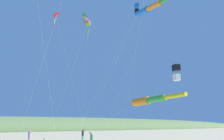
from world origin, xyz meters
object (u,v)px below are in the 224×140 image
Objects in this scene: person_child_green_jacket at (29,136)px; kite_windsock_long_streamer_left at (149,100)px; person_bystander_far at (92,138)px; kite_delta_yellow_midlevel at (88,32)px; kite_delta_checkered_midright at (55,15)px; kite_box_rainbow_low_near at (137,9)px; kite_windsock_orange_high_right at (86,21)px; person_adult_flyer at (83,134)px; kite_box_small_distant at (176,73)px; kite_windsock_magenta_far_left at (148,9)px.

person_child_green_jacket is 19.37m from kite_windsock_long_streamer_left.
kite_delta_yellow_midlevel is at bearing 167.89° from person_bystander_far.
kite_delta_yellow_midlevel is at bearing 111.67° from kite_delta_checkered_midright.
kite_box_rainbow_low_near is at bearing 72.57° from kite_delta_checkered_midright.
kite_delta_checkered_midright is 1.22× the size of kite_windsock_orange_high_right.
person_adult_flyer is at bearing 173.09° from kite_delta_yellow_midlevel.
kite_windsock_orange_high_right is (7.09, 2.60, -3.68)m from kite_delta_checkered_midright.
kite_box_small_distant is 12.63m from kite_windsock_orange_high_right.
kite_box_rainbow_low_near is at bearing 60.85° from person_child_green_jacket.
kite_delta_checkered_midright reaches higher than kite_box_small_distant.
person_child_green_jacket is 25.63m from kite_box_rainbow_low_near.
person_child_green_jacket reaches higher than person_bystander_far.
kite_box_rainbow_low_near is at bearing 151.26° from kite_windsock_magenta_far_left.
kite_box_small_distant is at bearing 120.78° from kite_windsock_magenta_far_left.
person_adult_flyer is at bearing 161.57° from kite_windsock_orange_high_right.
kite_windsock_magenta_far_left reaches higher than kite_box_small_distant.
kite_delta_yellow_midlevel is 6.55m from kite_delta_checkered_midright.
person_bystander_far is at bearing -83.60° from kite_box_rainbow_low_near.
kite_windsock_magenta_far_left is (3.94, -6.61, 4.62)m from kite_box_small_distant.
kite_box_small_distant is (-1.03, 4.89, 3.57)m from kite_windsock_long_streamer_left.
person_bystander_far is at bearing -130.24° from kite_box_small_distant.
kite_box_small_distant is 0.47× the size of kite_box_rainbow_low_near.
kite_delta_yellow_midlevel is 10.58m from kite_windsock_orange_high_right.
person_bystander_far is at bearing -11.25° from person_adult_flyer.
kite_windsock_long_streamer_left is at bearing 42.97° from kite_windsock_orange_high_right.
person_adult_flyer is 1.06× the size of person_bystander_far.
kite_box_rainbow_low_near reaches higher than kite_windsock_orange_high_right.
kite_delta_checkered_midright is (3.98, 1.79, 17.81)m from person_child_green_jacket.
kite_windsock_long_streamer_left is 19.94m from kite_delta_yellow_midlevel.
kite_windsock_long_streamer_left reaches higher than person_adult_flyer.
kite_windsock_long_streamer_left is at bearing 21.54° from person_bystander_far.
kite_windsock_magenta_far_left is 0.91× the size of kite_box_rainbow_low_near.
kite_windsock_long_streamer_left is at bearing 5.92° from kite_delta_yellow_midlevel.
person_child_green_jacket is 18.34m from kite_delta_checkered_midright.
person_child_green_jacket is at bearing -158.35° from kite_windsock_magenta_far_left.
kite_windsock_orange_high_right is at bearing -18.43° from person_adult_flyer.
kite_windsock_orange_high_right is at bearing -71.31° from kite_box_rainbow_low_near.
kite_windsock_long_streamer_left is 2.00× the size of kite_box_small_distant.
kite_windsock_magenta_far_left reaches higher than kite_windsock_long_streamer_left.
kite_box_small_distant is at bearing 22.31° from person_adult_flyer.
person_bystander_far is 0.09× the size of kite_delta_checkered_midright.
kite_windsock_long_streamer_left reaches higher than person_child_green_jacket.
kite_windsock_orange_high_right is (11.06, 4.39, 14.14)m from person_child_green_jacket.
kite_box_rainbow_low_near is at bearing -177.85° from kite_box_small_distant.
kite_windsock_orange_high_right reaches higher than kite_windsock_magenta_far_left.
person_adult_flyer is 17.23m from kite_delta_yellow_midlevel.
kite_box_rainbow_low_near reaches higher than kite_delta_checkered_midright.
kite_delta_checkered_midright is at bearing -107.43° from kite_box_rainbow_low_near.
person_bystander_far is at bearing -172.81° from kite_windsock_magenta_far_left.
kite_windsock_magenta_far_left is (10.68, 1.35, 12.23)m from person_bystander_far.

